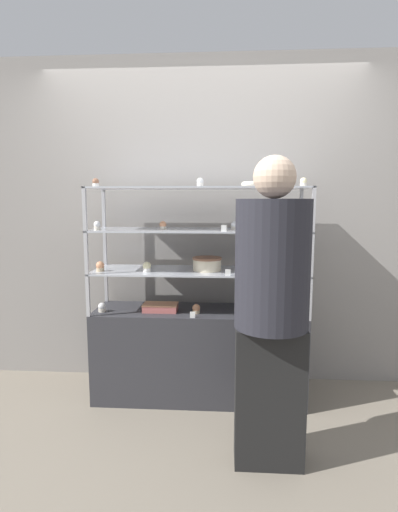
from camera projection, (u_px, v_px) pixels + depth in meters
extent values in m
plane|color=gray|center=(199.00, 395.00, 3.05)|extent=(20.00, 20.00, 0.00)
cube|color=gray|center=(202.00, 223.00, 3.24)|extent=(8.00, 0.05, 2.60)
cube|color=#333338|center=(199.00, 353.00, 3.00)|extent=(1.55, 0.45, 0.67)
cube|color=#B7B7BC|center=(106.00, 283.00, 3.20)|extent=(0.02, 0.02, 0.30)
cube|color=#B7B7BC|center=(298.00, 286.00, 3.10)|extent=(0.02, 0.02, 0.30)
cube|color=#B7B7BC|center=(88.00, 295.00, 2.77)|extent=(0.02, 0.02, 0.30)
cube|color=#B7B7BC|center=(310.00, 299.00, 2.67)|extent=(0.02, 0.02, 0.30)
cube|color=#B7BCC6|center=(199.00, 271.00, 2.92)|extent=(1.55, 0.45, 0.01)
cube|color=#B7B7BC|center=(105.00, 246.00, 3.16)|extent=(0.02, 0.02, 0.30)
cube|color=#B7B7BC|center=(300.00, 247.00, 3.06)|extent=(0.02, 0.02, 0.30)
cube|color=#B7B7BC|center=(86.00, 253.00, 2.73)|extent=(0.02, 0.02, 0.30)
cube|color=#B7B7BC|center=(312.00, 255.00, 2.63)|extent=(0.02, 0.02, 0.30)
cube|color=#B7BCC6|center=(199.00, 230.00, 2.87)|extent=(1.55, 0.45, 0.01)
cube|color=#B7B7BC|center=(104.00, 208.00, 3.12)|extent=(0.02, 0.02, 0.30)
cube|color=#B7B7BC|center=(301.00, 208.00, 3.02)|extent=(0.02, 0.02, 0.30)
cube|color=#B7B7BC|center=(85.00, 209.00, 2.69)|extent=(0.02, 0.02, 0.30)
cube|color=#B7B7BC|center=(313.00, 209.00, 2.59)|extent=(0.02, 0.02, 0.30)
cube|color=#B7BCC6|center=(199.00, 188.00, 2.83)|extent=(1.55, 0.45, 0.01)
cylinder|color=beige|center=(207.00, 265.00, 2.90)|extent=(0.20, 0.20, 0.08)
cylinder|color=#8C5B42|center=(207.00, 258.00, 2.89)|extent=(0.21, 0.21, 0.01)
cube|color=#C66660|center=(161.00, 308.00, 2.92)|extent=(0.25, 0.14, 0.05)
cube|color=#E5996B|center=(160.00, 304.00, 2.92)|extent=(0.25, 0.15, 0.01)
cylinder|color=beige|center=(102.00, 310.00, 2.91)|extent=(0.05, 0.05, 0.02)
sphere|color=white|center=(102.00, 306.00, 2.90)|extent=(0.06, 0.06, 0.06)
cylinder|color=#CCB28C|center=(196.00, 312.00, 2.87)|extent=(0.05, 0.05, 0.02)
sphere|color=#E5996B|center=(196.00, 308.00, 2.86)|extent=(0.06, 0.06, 0.06)
cylinder|color=white|center=(247.00, 313.00, 2.84)|extent=(0.05, 0.05, 0.02)
sphere|color=silver|center=(248.00, 309.00, 2.83)|extent=(0.06, 0.06, 0.06)
cylinder|color=beige|center=(299.00, 314.00, 2.80)|extent=(0.05, 0.05, 0.02)
sphere|color=#F4EAB2|center=(299.00, 310.00, 2.80)|extent=(0.06, 0.06, 0.06)
cube|color=white|center=(193.00, 315.00, 2.75)|extent=(0.04, 0.00, 0.04)
cylinder|color=#CCB28C|center=(100.00, 269.00, 2.87)|extent=(0.06, 0.06, 0.03)
sphere|color=#E5996B|center=(100.00, 265.00, 2.87)|extent=(0.06, 0.06, 0.06)
cylinder|color=white|center=(147.00, 270.00, 2.85)|extent=(0.06, 0.06, 0.03)
sphere|color=#F4EAB2|center=(147.00, 266.00, 2.85)|extent=(0.06, 0.06, 0.06)
cylinder|color=white|center=(248.00, 270.00, 2.86)|extent=(0.06, 0.06, 0.03)
sphere|color=white|center=(248.00, 266.00, 2.85)|extent=(0.06, 0.06, 0.06)
cylinder|color=white|center=(301.00, 271.00, 2.79)|extent=(0.06, 0.06, 0.03)
sphere|color=silver|center=(301.00, 267.00, 2.78)|extent=(0.06, 0.06, 0.06)
cube|color=white|center=(228.00, 273.00, 2.69)|extent=(0.04, 0.00, 0.04)
cylinder|color=beige|center=(97.00, 228.00, 2.82)|extent=(0.05, 0.05, 0.02)
sphere|color=white|center=(97.00, 225.00, 2.82)|extent=(0.05, 0.05, 0.05)
cylinder|color=beige|center=(163.00, 228.00, 2.83)|extent=(0.05, 0.05, 0.02)
sphere|color=#E5996B|center=(163.00, 224.00, 2.82)|extent=(0.05, 0.05, 0.05)
cylinder|color=beige|center=(235.00, 228.00, 2.81)|extent=(0.05, 0.05, 0.02)
sphere|color=white|center=(235.00, 225.00, 2.81)|extent=(0.05, 0.05, 0.05)
cylinder|color=beige|center=(301.00, 228.00, 2.79)|extent=(0.05, 0.05, 0.02)
sphere|color=#F4EAB2|center=(301.00, 225.00, 2.78)|extent=(0.05, 0.05, 0.05)
cube|color=white|center=(224.00, 228.00, 2.65)|extent=(0.04, 0.00, 0.04)
cylinder|color=white|center=(96.00, 185.00, 2.82)|extent=(0.04, 0.04, 0.03)
sphere|color=#8C5B42|center=(96.00, 182.00, 2.82)|extent=(0.05, 0.05, 0.05)
cylinder|color=white|center=(200.00, 185.00, 2.76)|extent=(0.04, 0.04, 0.03)
sphere|color=white|center=(200.00, 181.00, 2.76)|extent=(0.05, 0.05, 0.05)
cylinder|color=beige|center=(303.00, 185.00, 2.74)|extent=(0.04, 0.04, 0.03)
sphere|color=#F4EAB2|center=(303.00, 181.00, 2.73)|extent=(0.05, 0.05, 0.05)
cube|color=white|center=(278.00, 182.00, 2.59)|extent=(0.04, 0.00, 0.04)
torus|color=#EFE5CC|center=(250.00, 184.00, 2.78)|extent=(0.13, 0.13, 0.04)
cube|color=black|center=(269.00, 396.00, 2.22)|extent=(0.38, 0.21, 0.79)
cylinder|color=#26262D|center=(272.00, 264.00, 2.12)|extent=(0.40, 0.40, 0.69)
sphere|color=beige|center=(275.00, 177.00, 2.06)|extent=(0.22, 0.22, 0.22)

